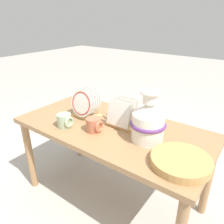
% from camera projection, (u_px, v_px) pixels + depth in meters
% --- Properties ---
extents(ground_plane, '(14.00, 14.00, 0.00)m').
position_uv_depth(ground_plane, '(112.00, 197.00, 1.80)').
color(ground_plane, '#B2ADA3').
extents(display_table, '(1.37, 0.68, 0.66)m').
position_uv_depth(display_table, '(112.00, 136.00, 1.57)').
color(display_table, '#9E754C').
rests_on(display_table, ground_plane).
extents(ceramic_vase, '(0.22, 0.22, 0.32)m').
position_uv_depth(ceramic_vase, '(148.00, 121.00, 1.31)').
color(ceramic_vase, white).
rests_on(ceramic_vase, display_table).
extents(dish_rack_round_plates, '(0.21, 0.15, 0.22)m').
position_uv_depth(dish_rack_round_plates, '(86.00, 105.00, 1.64)').
color(dish_rack_round_plates, tan).
rests_on(dish_rack_round_plates, display_table).
extents(dish_rack_square_plates, '(0.21, 0.15, 0.20)m').
position_uv_depth(dish_rack_square_plates, '(123.00, 117.00, 1.52)').
color(dish_rack_square_plates, tan).
rests_on(dish_rack_square_plates, display_table).
extents(wicker_charger_stack, '(0.31, 0.31, 0.04)m').
position_uv_depth(wicker_charger_stack, '(181.00, 161.00, 1.13)').
color(wicker_charger_stack, tan).
rests_on(wicker_charger_stack, display_table).
extents(mug_sage_glaze, '(0.11, 0.10, 0.09)m').
position_uv_depth(mug_sage_glaze, '(65.00, 121.00, 1.51)').
color(mug_sage_glaze, '#9EB28E').
rests_on(mug_sage_glaze, display_table).
extents(mug_terracotta_glaze, '(0.11, 0.10, 0.09)m').
position_uv_depth(mug_terracotta_glaze, '(94.00, 125.00, 1.45)').
color(mug_terracotta_glaze, '#B76647').
rests_on(mug_terracotta_glaze, display_table).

